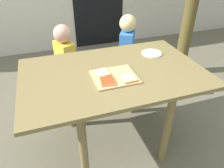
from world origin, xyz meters
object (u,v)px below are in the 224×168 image
(pizza_slice_far_left, at_px, (102,73))
(pizza_slice_near_right, at_px, (128,78))
(dining_table, at_px, (113,82))
(pizza_slice_near_left, at_px, (107,81))
(plate_white_right, at_px, (152,53))
(cutting_board, at_px, (115,77))
(garden_hose_coil, at_px, (160,46))
(child_left, at_px, (66,61))
(child_right, at_px, (127,52))

(pizza_slice_far_left, bearing_deg, pizza_slice_near_right, -39.67)
(dining_table, distance_m, pizza_slice_near_left, 0.22)
(plate_white_right, bearing_deg, dining_table, -156.17)
(cutting_board, xyz_separation_m, pizza_slice_near_left, (-0.08, -0.06, 0.01))
(garden_hose_coil, bearing_deg, pizza_slice_near_left, -129.46)
(plate_white_right, relative_size, child_left, 0.19)
(pizza_slice_far_left, xyz_separation_m, child_right, (0.50, 0.71, -0.21))
(dining_table, bearing_deg, pizza_slice_far_left, -164.09)
(pizza_slice_far_left, xyz_separation_m, plate_white_right, (0.54, 0.22, -0.02))
(dining_table, distance_m, pizza_slice_far_left, 0.16)
(garden_hose_coil, bearing_deg, child_right, -134.42)
(garden_hose_coil, bearing_deg, dining_table, -129.97)
(pizza_slice_far_left, height_order, child_left, child_left)
(child_left, height_order, garden_hose_coil, child_left)
(child_right, bearing_deg, pizza_slice_near_right, -111.86)
(garden_hose_coil, bearing_deg, pizza_slice_near_right, -126.65)
(pizza_slice_near_left, height_order, garden_hose_coil, pizza_slice_near_left)
(cutting_board, height_order, pizza_slice_far_left, pizza_slice_far_left)
(plate_white_right, bearing_deg, pizza_slice_near_left, -147.05)
(child_left, bearing_deg, pizza_slice_near_right, -69.07)
(pizza_slice_near_left, height_order, pizza_slice_near_right, same)
(pizza_slice_far_left, height_order, garden_hose_coil, pizza_slice_far_left)
(dining_table, height_order, garden_hose_coil, dining_table)
(pizza_slice_far_left, xyz_separation_m, child_left, (-0.18, 0.77, -0.24))
(child_right, bearing_deg, dining_table, -120.26)
(child_left, bearing_deg, plate_white_right, -37.16)
(child_right, bearing_deg, child_left, 175.09)
(child_left, distance_m, garden_hose_coil, 2.28)
(pizza_slice_near_right, relative_size, plate_white_right, 0.67)
(dining_table, distance_m, child_left, 0.80)
(plate_white_right, bearing_deg, child_left, 142.84)
(pizza_slice_far_left, bearing_deg, garden_hose_coil, 48.74)
(child_left, bearing_deg, garden_hose_coil, 31.78)
(pizza_slice_near_right, bearing_deg, garden_hose_coil, 53.35)
(dining_table, bearing_deg, garden_hose_coil, 50.03)
(cutting_board, distance_m, pizza_slice_near_left, 0.10)
(plate_white_right, xyz_separation_m, child_left, (-0.72, 0.55, -0.23))
(pizza_slice_far_left, relative_size, garden_hose_coil, 0.40)
(child_right, relative_size, garden_hose_coil, 3.03)
(dining_table, relative_size, child_right, 1.40)
(cutting_board, distance_m, pizza_slice_near_right, 0.11)
(pizza_slice_far_left, distance_m, plate_white_right, 0.58)
(garden_hose_coil, bearing_deg, plate_white_right, -124.12)
(pizza_slice_near_right, relative_size, child_right, 0.12)
(pizza_slice_far_left, distance_m, pizza_slice_near_left, 0.13)
(child_left, xyz_separation_m, garden_hose_coil, (1.88, 1.17, -0.54))
(pizza_slice_near_left, bearing_deg, pizza_slice_near_right, -2.53)
(cutting_board, relative_size, garden_hose_coil, 0.97)
(pizza_slice_far_left, height_order, pizza_slice_near_right, same)
(pizza_slice_near_left, distance_m, child_right, 0.99)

